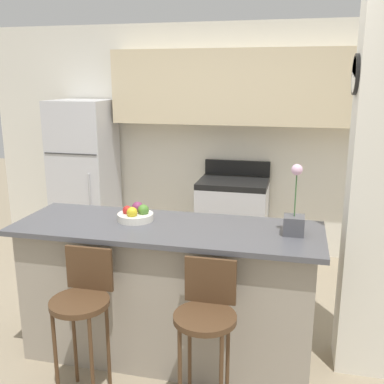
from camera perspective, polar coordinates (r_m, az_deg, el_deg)
ground_plane at (r=3.51m, az=-3.06°, el=-19.82°), size 14.00×14.00×0.00m
wall_back at (r=4.98m, az=4.93°, el=9.38°), size 5.60×0.38×2.55m
pillar_right at (r=3.12m, az=22.43°, el=0.49°), size 0.38×0.32×2.55m
counter_bar at (r=3.25m, az=-3.17°, el=-12.53°), size 2.10×0.71×0.99m
refrigerator at (r=5.32m, az=-13.44°, el=1.94°), size 0.64×0.63×1.73m
stove_range at (r=4.93m, az=5.19°, el=-3.56°), size 0.73×0.62×1.07m
bar_stool_left at (r=2.90m, az=-13.72°, el=-13.50°), size 0.36×0.36×0.95m
bar_stool_right at (r=2.67m, az=1.82°, el=-15.67°), size 0.36×0.36×0.95m
orchid_vase at (r=2.94m, az=12.85°, el=-3.17°), size 0.13×0.13×0.46m
fruit_bowl at (r=3.19m, az=-7.16°, el=-2.83°), size 0.25×0.25×0.12m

